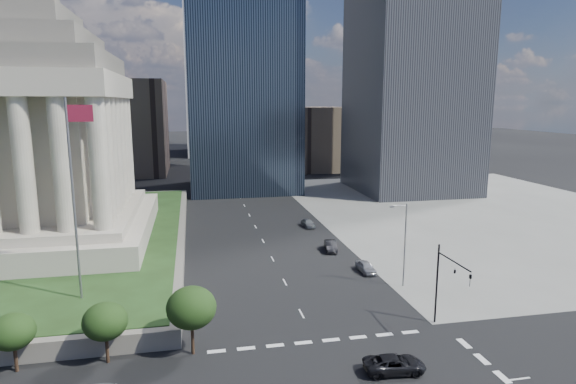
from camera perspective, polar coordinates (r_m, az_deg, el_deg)
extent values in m
plane|color=black|center=(127.45, -6.47, 0.81)|extent=(500.00, 500.00, 0.00)
cube|color=slate|center=(104.44, 21.71, -2.03)|extent=(68.00, 90.00, 0.03)
cylinder|color=slate|center=(51.42, -24.07, -1.03)|extent=(0.24, 0.24, 20.00)
cube|color=maroon|center=(50.29, -23.46, 8.55)|extent=(2.40, 0.05, 1.60)
cube|color=black|center=(121.16, -5.59, 14.56)|extent=(26.00, 26.00, 60.00)
cube|color=#503E36|center=(161.32, 3.97, 6.46)|extent=(20.00, 30.00, 20.00)
cube|color=#503E36|center=(156.60, -18.65, 7.28)|extent=(24.00, 30.00, 28.00)
cylinder|color=black|center=(49.88, 17.22, -10.36)|extent=(0.18, 0.18, 8.00)
cylinder|color=black|center=(46.59, 19.06, -7.79)|extent=(0.14, 5.50, 0.14)
cube|color=black|center=(44.64, 20.79, -9.80)|extent=(0.30, 0.30, 1.10)
cylinder|color=slate|center=(58.01, 13.68, -6.18)|extent=(0.16, 0.16, 10.00)
cylinder|color=slate|center=(56.47, 13.06, -1.58)|extent=(1.80, 0.12, 0.12)
cube|color=slate|center=(56.12, 12.22, -1.73)|extent=(0.50, 0.22, 0.14)
imported|color=black|center=(41.94, 12.52, -19.30)|extent=(2.72, 5.18, 1.39)
imported|color=gray|center=(63.06, 9.21, -8.76)|extent=(4.14, 1.82, 1.39)
imported|color=black|center=(71.19, 5.08, -6.38)|extent=(2.26, 4.63, 1.46)
imported|color=slate|center=(84.21, 2.39, -3.69)|extent=(4.27, 1.94, 1.42)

